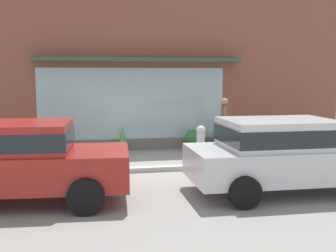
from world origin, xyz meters
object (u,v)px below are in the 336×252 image
(potted_plant_corner_tall, at_px, (123,140))
(potted_plant_doorstep, at_px, (218,138))
(potted_plant_low_front, at_px, (279,138))
(potted_plant_near_hydrant, at_px, (193,140))
(pedestrian_with_handbag, at_px, (224,122))
(parked_car_red, at_px, (17,157))
(parked_car_silver, at_px, (283,151))
(potted_plant_window_center, at_px, (60,138))
(fire_hydrant, at_px, (201,142))

(potted_plant_corner_tall, distance_m, potted_plant_doorstep, 3.08)
(potted_plant_low_front, height_order, potted_plant_near_hydrant, potted_plant_near_hydrant)
(pedestrian_with_handbag, xyz_separation_m, parked_car_red, (-5.38, -3.93, -0.13))
(potted_plant_corner_tall, relative_size, potted_plant_doorstep, 1.32)
(potted_plant_low_front, bearing_deg, potted_plant_corner_tall, -179.78)
(parked_car_silver, bearing_deg, potted_plant_window_center, 131.98)
(parked_car_silver, bearing_deg, potted_plant_low_front, 65.66)
(pedestrian_with_handbag, bearing_deg, potted_plant_doorstep, -172.48)
(pedestrian_with_handbag, height_order, parked_car_silver, pedestrian_with_handbag)
(potted_plant_doorstep, distance_m, potted_plant_near_hydrant, 0.86)
(pedestrian_with_handbag, distance_m, parked_car_silver, 4.19)
(parked_car_red, height_order, potted_plant_low_front, parked_car_red)
(pedestrian_with_handbag, height_order, potted_plant_corner_tall, pedestrian_with_handbag)
(potted_plant_window_center, bearing_deg, potted_plant_near_hydrant, -4.58)
(fire_hydrant, height_order, potted_plant_window_center, potted_plant_window_center)
(parked_car_silver, relative_size, parked_car_red, 0.98)
(pedestrian_with_handbag, distance_m, potted_plant_corner_tall, 3.16)
(parked_car_silver, distance_m, potted_plant_near_hydrant, 5.11)
(potted_plant_low_front, distance_m, potted_plant_near_hydrant, 2.99)
(pedestrian_with_handbag, height_order, potted_plant_low_front, pedestrian_with_handbag)
(potted_plant_near_hydrant, bearing_deg, potted_plant_corner_tall, 179.00)
(potted_plant_corner_tall, bearing_deg, pedestrian_with_handbag, -16.72)
(parked_car_silver, bearing_deg, parked_car_red, 177.58)
(parked_car_red, relative_size, potted_plant_window_center, 4.05)
(pedestrian_with_handbag, distance_m, potted_plant_near_hydrant, 1.32)
(potted_plant_corner_tall, height_order, potted_plant_doorstep, potted_plant_corner_tall)
(parked_car_red, distance_m, potted_plant_doorstep, 7.33)
(pedestrian_with_handbag, bearing_deg, parked_car_silver, 12.10)
(parked_car_silver, xyz_separation_m, potted_plant_corner_tall, (-2.86, 5.08, -0.44))
(pedestrian_with_handbag, xyz_separation_m, potted_plant_corner_tall, (-2.98, 0.89, -0.59))
(fire_hydrant, height_order, potted_plant_low_front, fire_hydrant)
(parked_car_silver, xyz_separation_m, potted_plant_near_hydrant, (-0.64, 5.04, -0.51))
(fire_hydrant, xyz_separation_m, potted_plant_near_hydrant, (0.12, 1.43, -0.15))
(fire_hydrant, bearing_deg, potted_plant_near_hydrant, 85.08)
(pedestrian_with_handbag, height_order, potted_plant_near_hydrant, pedestrian_with_handbag)
(potted_plant_doorstep, bearing_deg, potted_plant_near_hydrant, -176.41)
(potted_plant_corner_tall, distance_m, potted_plant_window_center, 1.94)
(pedestrian_with_handbag, relative_size, potted_plant_window_center, 1.70)
(parked_car_red, bearing_deg, pedestrian_with_handbag, 40.05)
(fire_hydrant, distance_m, potted_plant_near_hydrant, 1.44)
(potted_plant_corner_tall, xyz_separation_m, potted_plant_near_hydrant, (2.22, -0.04, -0.07))
(pedestrian_with_handbag, bearing_deg, fire_hydrant, -43.31)
(parked_car_silver, relative_size, potted_plant_window_center, 3.95)
(fire_hydrant, relative_size, pedestrian_with_handbag, 0.57)
(potted_plant_low_front, bearing_deg, pedestrian_with_handbag, -157.71)
(potted_plant_near_hydrant, bearing_deg, parked_car_silver, -82.80)
(pedestrian_with_handbag, relative_size, potted_plant_near_hydrant, 2.52)
(fire_hydrant, height_order, potted_plant_corner_tall, fire_hydrant)
(parked_car_silver, xyz_separation_m, potted_plant_doorstep, (0.22, 5.10, -0.49))
(pedestrian_with_handbag, distance_m, potted_plant_doorstep, 1.11)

